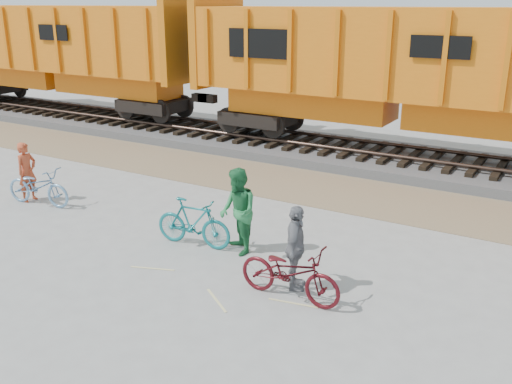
% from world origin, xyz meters
% --- Properties ---
extents(ground, '(120.00, 120.00, 0.00)m').
position_xyz_m(ground, '(0.00, 0.00, 0.00)').
color(ground, '#9E9E99').
rests_on(ground, ground).
extents(gravel_strip, '(120.00, 3.00, 0.02)m').
position_xyz_m(gravel_strip, '(0.00, 5.50, 0.01)').
color(gravel_strip, '#8C7457').
rests_on(gravel_strip, ground).
extents(ballast_bed, '(120.00, 4.00, 0.30)m').
position_xyz_m(ballast_bed, '(0.00, 9.00, 0.15)').
color(ballast_bed, slate).
rests_on(ballast_bed, ground).
extents(track, '(120.00, 2.60, 0.24)m').
position_xyz_m(track, '(0.00, 9.00, 0.47)').
color(track, black).
rests_on(track, ballast_bed).
extents(hopper_car_left, '(14.00, 3.13, 4.65)m').
position_xyz_m(hopper_car_left, '(-14.22, 9.00, 3.01)').
color(hopper_car_left, black).
rests_on(hopper_car_left, track).
extents(hopper_car_center, '(14.00, 3.13, 4.65)m').
position_xyz_m(hopper_car_center, '(0.78, 9.00, 3.01)').
color(hopper_car_center, black).
rests_on(hopper_car_center, track).
extents(bicycle_blue, '(1.96, 0.93, 0.99)m').
position_xyz_m(bicycle_blue, '(-5.96, 0.60, 0.49)').
color(bicycle_blue, '#6B98C0').
rests_on(bicycle_blue, ground).
extents(bicycle_teal, '(1.80, 0.70, 1.05)m').
position_xyz_m(bicycle_teal, '(-0.97, 0.53, 0.53)').
color(bicycle_teal, '#167276').
rests_on(bicycle_teal, ground).
extents(bicycle_maroon, '(1.94, 0.70, 1.01)m').
position_xyz_m(bicycle_maroon, '(1.86, -0.48, 0.51)').
color(bicycle_maroon, '#4A0E14').
rests_on(bicycle_maroon, ground).
extents(person_solo, '(0.39, 0.58, 1.56)m').
position_xyz_m(person_solo, '(-6.46, 0.70, 0.78)').
color(person_solo, '#B34425').
rests_on(person_solo, ground).
extents(person_man, '(1.11, 1.09, 1.81)m').
position_xyz_m(person_man, '(0.03, 0.73, 0.90)').
color(person_man, '#267740').
rests_on(person_man, ground).
extents(person_woman, '(0.68, 1.01, 1.59)m').
position_xyz_m(person_woman, '(1.76, -0.08, 0.80)').
color(person_woman, slate).
rests_on(person_woman, ground).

